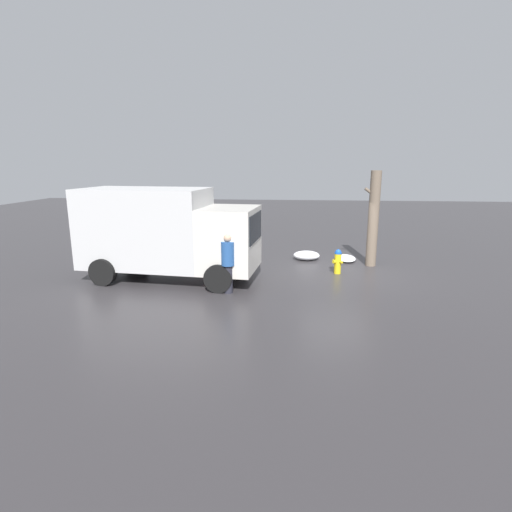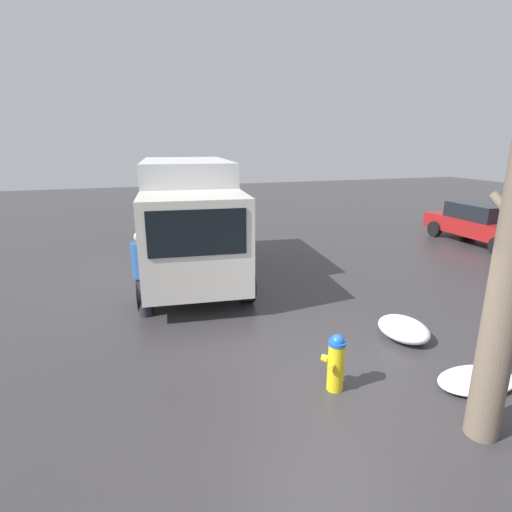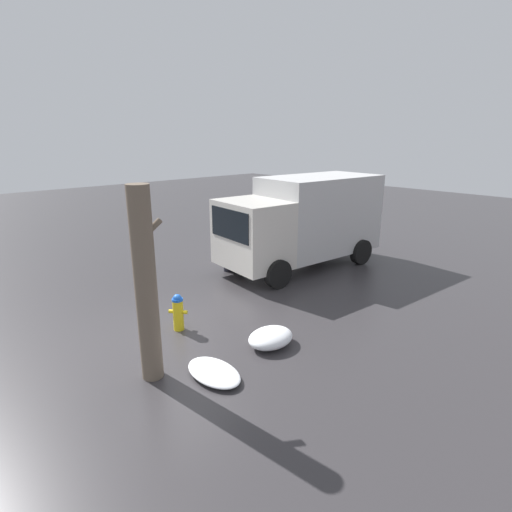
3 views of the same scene
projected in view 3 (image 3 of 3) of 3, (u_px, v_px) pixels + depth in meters
The scene contains 7 objects.
ground_plane at pixel (179, 329), 9.59m from camera, with size 60.00×60.00×0.00m, color #333033.
fire_hydrant at pixel (178, 312), 9.46m from camera, with size 0.39×0.41×0.90m.
tree_trunk at pixel (146, 286), 7.19m from camera, with size 0.62×0.40×3.69m.
delivery_truck at pixel (304, 219), 13.88m from camera, with size 6.16×3.02×3.13m.
pedestrian at pixel (227, 242), 13.48m from camera, with size 0.40×0.40×1.86m.
snow_pile_by_hydrant at pixel (214, 372), 7.70m from camera, with size 0.78×1.31×0.17m.
snow_pile_curbside at pixel (271, 338), 8.81m from camera, with size 1.09×0.84×0.37m.
Camera 3 is at (-4.57, -7.60, 4.45)m, focal length 28.00 mm.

